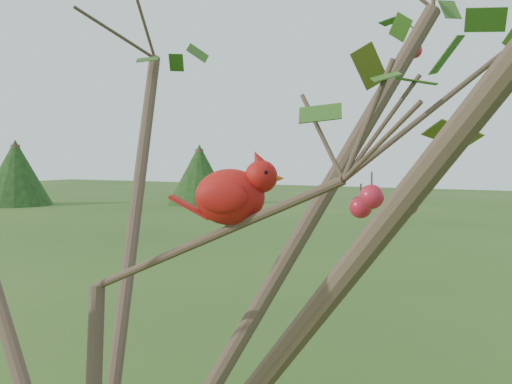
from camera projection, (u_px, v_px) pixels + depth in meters
crabapple_tree at (81, 216)px, 1.27m from camera, size 2.35×2.05×2.95m
cardinal at (234, 194)px, 1.21m from camera, size 0.22×0.14×0.16m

